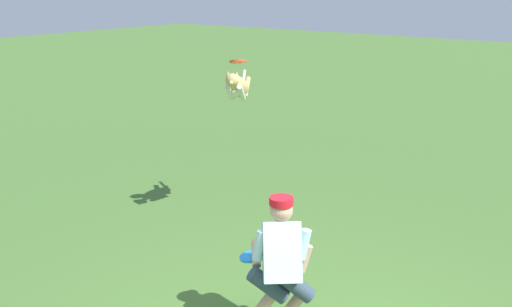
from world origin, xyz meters
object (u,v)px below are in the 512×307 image
at_px(dog, 238,87).
at_px(person, 281,261).
at_px(frisbee_flying, 238,62).
at_px(frisbee_held, 253,256).

bearing_deg(dog, person, 17.81).
bearing_deg(frisbee_flying, frisbee_held, 131.52).
height_order(person, dog, dog).
xyz_separation_m(dog, frisbee_flying, (-0.15, 0.18, 0.36)).
xyz_separation_m(dog, frisbee_held, (-1.76, 1.99, -1.18)).
xyz_separation_m(person, dog, (2.14, -2.07, 1.10)).
relative_size(person, frisbee_flying, 5.82).
relative_size(dog, frisbee_held, 3.65).
xyz_separation_m(frisbee_flying, frisbee_held, (-1.61, 1.82, -1.55)).
relative_size(dog, frisbee_flying, 4.42).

